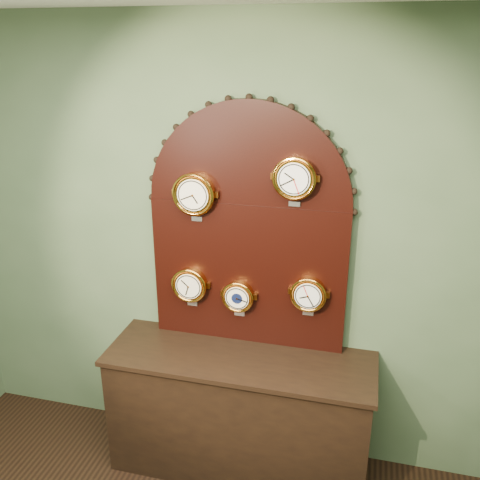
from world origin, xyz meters
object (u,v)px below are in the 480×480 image
(display_board, at_px, (248,221))
(barometer, at_px, (238,296))
(shop_counter, at_px, (239,415))
(hygrometer, at_px, (190,285))
(tide_clock, at_px, (309,294))
(arabic_clock, at_px, (295,178))
(roman_clock, at_px, (194,194))

(display_board, height_order, barometer, display_board)
(shop_counter, xyz_separation_m, display_board, (0.00, 0.22, 1.23))
(display_board, xyz_separation_m, barometer, (-0.05, -0.07, -0.47))
(hygrometer, bearing_deg, tide_clock, 0.02)
(hygrometer, distance_m, tide_clock, 0.74)
(shop_counter, relative_size, barometer, 6.34)
(shop_counter, distance_m, hygrometer, 0.89)
(arabic_clock, xyz_separation_m, tide_clock, (0.11, 0.00, -0.69))
(arabic_clock, height_order, tide_clock, arabic_clock)
(arabic_clock, bearing_deg, shop_counter, -150.84)
(shop_counter, relative_size, hygrometer, 5.80)
(shop_counter, height_order, hygrometer, hygrometer)
(arabic_clock, xyz_separation_m, hygrometer, (-0.63, 0.00, -0.72))
(tide_clock, bearing_deg, hygrometer, -179.98)
(tide_clock, bearing_deg, roman_clock, -179.92)
(shop_counter, height_order, barometer, barometer)
(shop_counter, bearing_deg, roman_clock, 153.70)
(display_board, distance_m, roman_clock, 0.36)
(roman_clock, bearing_deg, tide_clock, 0.08)
(barometer, bearing_deg, arabic_clock, -0.17)
(display_board, bearing_deg, roman_clock, -167.71)
(barometer, bearing_deg, shop_counter, -73.58)
(shop_counter, bearing_deg, arabic_clock, 29.16)
(display_board, distance_m, arabic_clock, 0.41)
(display_board, height_order, roman_clock, display_board)
(roman_clock, height_order, arabic_clock, arabic_clock)
(roman_clock, relative_size, tide_clock, 1.14)
(display_board, distance_m, barometer, 0.47)
(arabic_clock, xyz_separation_m, barometer, (-0.32, 0.00, -0.76))
(display_board, relative_size, arabic_clock, 5.19)
(shop_counter, height_order, arabic_clock, arabic_clock)
(hygrometer, xyz_separation_m, tide_clock, (0.74, 0.00, 0.03))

